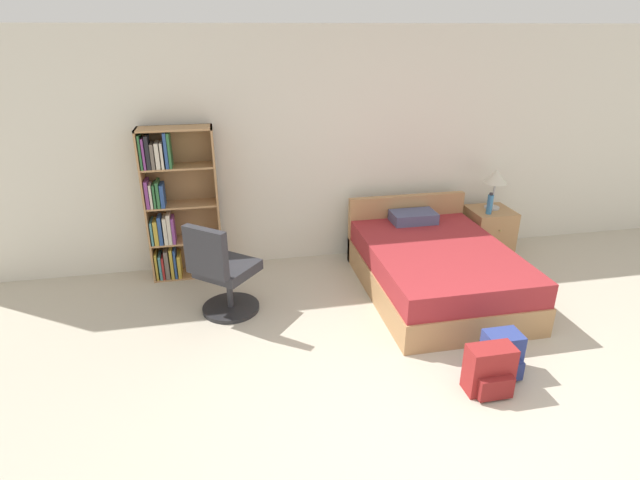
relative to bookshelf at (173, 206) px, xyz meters
The scene contains 10 objects.
ground_plane 3.66m from the bookshelf, 57.25° to the right, with size 14.00×14.00×0.00m, color #BCB29E.
wall_back 2.00m from the bookshelf, ahead, with size 9.00×0.06×2.60m.
bookshelf is the anchor object (origin of this frame).
bed 2.82m from the bookshelf, 18.83° to the right, with size 1.39×1.94×0.78m.
office_chair 1.11m from the bookshelf, 63.42° to the right, with size 0.71×0.72×0.96m.
nightstand 3.67m from the bookshelf, ahead, with size 0.49×0.50×0.57m.
table_lamp 3.66m from the bookshelf, ahead, with size 0.27×0.27×0.48m.
water_bottle 3.54m from the bookshelf, ahead, with size 0.07×0.07×0.25m.
backpack_blue 3.52m from the bookshelf, 41.02° to the right, with size 0.28×0.28×0.35m.
backpack_red 3.49m from the bookshelf, 45.71° to the right, with size 0.35×0.24×0.38m.
Camera 1 is at (-1.39, -2.20, 2.56)m, focal length 28.00 mm.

